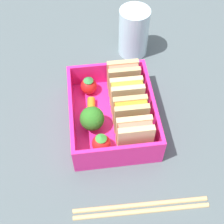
# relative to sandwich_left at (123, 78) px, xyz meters

# --- Properties ---
(ground_plane) EXTENTS (1.20, 1.20, 0.02)m
(ground_plane) POSITION_rel_sandwich_left_xyz_m (0.06, -0.03, -0.05)
(ground_plane) COLOR #4D595C
(bento_tray) EXTENTS (0.17, 0.14, 0.01)m
(bento_tray) POSITION_rel_sandwich_left_xyz_m (0.06, -0.03, -0.04)
(bento_tray) COLOR #F42387
(bento_tray) RESTS_ON ground_plane
(bento_rim) EXTENTS (0.17, 0.14, 0.04)m
(bento_rim) POSITION_rel_sandwich_left_xyz_m (0.06, -0.03, -0.01)
(bento_rim) COLOR #F42387
(bento_rim) RESTS_ON bento_tray
(sandwich_left) EXTENTS (0.03, 0.05, 0.06)m
(sandwich_left) POSITION_rel_sandwich_left_xyz_m (0.00, 0.00, 0.00)
(sandwich_left) COLOR tan
(sandwich_left) RESTS_ON bento_tray
(sandwich_center_left) EXTENTS (0.03, 0.05, 0.06)m
(sandwich_center_left) POSITION_rel_sandwich_left_xyz_m (0.04, 0.00, 0.00)
(sandwich_center_left) COLOR #E0C286
(sandwich_center_left) RESTS_ON bento_tray
(sandwich_center) EXTENTS (0.03, 0.05, 0.06)m
(sandwich_center) POSITION_rel_sandwich_left_xyz_m (0.08, 0.00, 0.00)
(sandwich_center) COLOR tan
(sandwich_center) RESTS_ON bento_tray
(sandwich_center_right) EXTENTS (0.03, 0.05, 0.06)m
(sandwich_center_right) POSITION_rel_sandwich_left_xyz_m (0.12, 0.00, 0.00)
(sandwich_center_right) COLOR #E0BB82
(sandwich_center_right) RESTS_ON bento_tray
(strawberry_left) EXTENTS (0.03, 0.03, 0.04)m
(strawberry_left) POSITION_rel_sandwich_left_xyz_m (-0.00, -0.06, -0.01)
(strawberry_left) COLOR red
(strawberry_left) RESTS_ON bento_tray
(carrot_stick_far_left) EXTENTS (0.04, 0.02, 0.01)m
(carrot_stick_far_left) POSITION_rel_sandwich_left_xyz_m (0.04, -0.06, -0.02)
(carrot_stick_far_left) COLOR orange
(carrot_stick_far_left) RESTS_ON bento_tray
(broccoli_floret) EXTENTS (0.04, 0.04, 0.05)m
(broccoli_floret) POSITION_rel_sandwich_left_xyz_m (0.08, -0.06, -0.01)
(broccoli_floret) COLOR #87D369
(broccoli_floret) RESTS_ON bento_tray
(strawberry_far_left) EXTENTS (0.03, 0.03, 0.04)m
(strawberry_far_left) POSITION_rel_sandwich_left_xyz_m (0.12, -0.05, -0.01)
(strawberry_far_left) COLOR red
(strawberry_far_left) RESTS_ON bento_tray
(chopstick_pair) EXTENTS (0.02, 0.20, 0.01)m
(chopstick_pair) POSITION_rel_sandwich_left_xyz_m (0.22, -0.00, -0.04)
(chopstick_pair) COLOR tan
(chopstick_pair) RESTS_ON ground_plane
(drinking_glass) EXTENTS (0.06, 0.06, 0.10)m
(drinking_glass) POSITION_rel_sandwich_left_xyz_m (-0.11, 0.04, 0.01)
(drinking_glass) COLOR silver
(drinking_glass) RESTS_ON ground_plane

